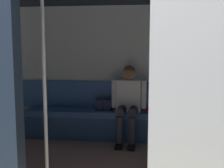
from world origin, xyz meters
TOP-DOWN VIEW (x-y plane):
  - train_car at (0.08, -1.17)m, footprint 6.40×2.65m
  - bench_seat at (0.00, -2.13)m, footprint 2.81×0.44m
  - person_seated at (-0.27, -2.08)m, footprint 0.55×0.69m
  - handbag at (0.13, -2.20)m, footprint 0.26×0.15m
  - book at (-0.62, -2.16)m, footprint 0.24×0.26m
  - grab_pole_door at (0.47, -0.44)m, footprint 0.04×0.04m

SIDE VIEW (x-z plane):
  - bench_seat at x=0.00m, z-range 0.12..0.58m
  - book at x=-0.62m, z-range 0.46..0.49m
  - handbag at x=0.13m, z-range 0.46..0.63m
  - person_seated at x=-0.27m, z-range 0.09..1.27m
  - grab_pole_door at x=0.47m, z-range 0.00..2.14m
  - train_car at x=0.08m, z-range 0.37..2.64m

